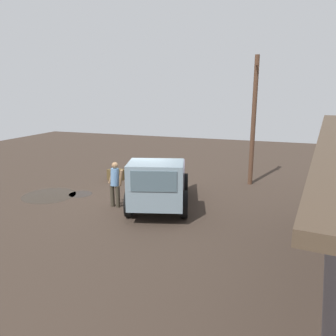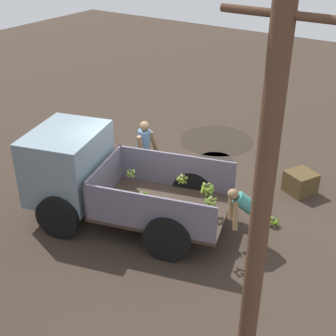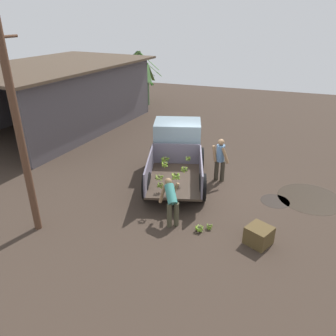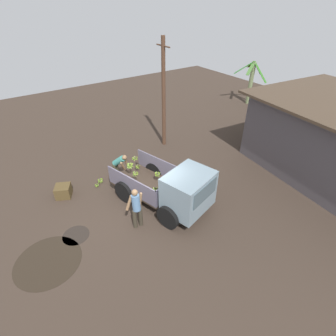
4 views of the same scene
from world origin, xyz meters
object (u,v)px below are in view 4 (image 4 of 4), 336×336
person_worker_loading (119,164)px  wooden_crate_0 (63,191)px  banana_bunch_on_ground_0 (97,185)px  utility_pole (164,95)px  person_bystander_near_shed (268,142)px  cargo_truck (178,190)px  person_foreground_visitor (136,207)px  banana_bunch_on_ground_1 (100,180)px

person_worker_loading → wooden_crate_0: person_worker_loading is taller
wooden_crate_0 → banana_bunch_on_ground_0: bearing=82.1°
person_worker_loading → banana_bunch_on_ground_0: person_worker_loading is taller
utility_pole → person_bystander_near_shed: 5.97m
cargo_truck → banana_bunch_on_ground_0: 4.05m
utility_pole → person_worker_loading: 4.48m
utility_pole → cargo_truck: bearing=-28.6°
utility_pole → wooden_crate_0: (1.41, -6.20, -2.65)m
person_worker_loading → wooden_crate_0: 2.66m
person_foreground_visitor → banana_bunch_on_ground_0: size_ratio=8.90×
utility_pole → person_foreground_visitor: bearing=-43.0°
cargo_truck → banana_bunch_on_ground_1: 4.11m
banana_bunch_on_ground_0 → wooden_crate_0: 1.44m
utility_pole → banana_bunch_on_ground_0: 5.79m
person_foreground_visitor → person_worker_loading: (-3.16, 0.83, -0.16)m
person_worker_loading → person_bystander_near_shed: (2.74, 7.19, 0.15)m
cargo_truck → person_bystander_near_shed: bearing=79.8°
cargo_truck → person_foreground_visitor: (-0.20, -1.74, -0.10)m
person_foreground_visitor → wooden_crate_0: person_foreground_visitor is taller
person_worker_loading → wooden_crate_0: size_ratio=2.13×
cargo_truck → banana_bunch_on_ground_0: bearing=-163.6°
person_worker_loading → wooden_crate_0: (-0.18, -2.60, -0.52)m
cargo_truck → wooden_crate_0: bearing=-151.0°
person_bystander_near_shed → person_worker_loading: bearing=166.7°
person_bystander_near_shed → banana_bunch_on_ground_1: bearing=167.7°
person_bystander_near_shed → wooden_crate_0: person_bystander_near_shed is taller
banana_bunch_on_ground_1 → banana_bunch_on_ground_0: bearing=-50.0°
utility_pole → banana_bunch_on_ground_1: utility_pole is taller
banana_bunch_on_ground_0 → person_bystander_near_shed: bearing=71.9°
person_worker_loading → person_foreground_visitor: bearing=-48.9°
person_bystander_near_shed → banana_bunch_on_ground_1: 8.68m
person_foreground_visitor → person_worker_loading: bearing=-12.4°
person_worker_loading → banana_bunch_on_ground_0: (0.01, -1.19, -0.69)m
person_foreground_visitor → person_bystander_near_shed: bearing=-84.6°
cargo_truck → person_bystander_near_shed: cargo_truck is taller
cargo_truck → person_foreground_visitor: 1.75m
wooden_crate_0 → person_bystander_near_shed: bearing=73.3°
person_worker_loading → person_bystander_near_shed: size_ratio=0.79×
banana_bunch_on_ground_1 → wooden_crate_0: 1.67m
wooden_crate_0 → cargo_truck: bearing=44.8°
banana_bunch_on_ground_1 → person_bystander_near_shed: bearing=70.1°
person_bystander_near_shed → wooden_crate_0: size_ratio=2.69×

